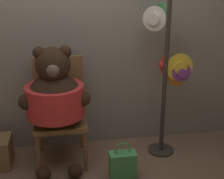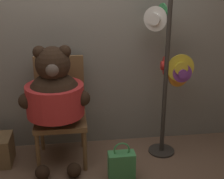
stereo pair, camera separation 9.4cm
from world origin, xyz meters
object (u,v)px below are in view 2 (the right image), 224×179
(chair, at_px, (60,107))
(handbag_on_ground, at_px, (122,165))
(teddy_bear, at_px, (55,96))
(hat_display_rack, at_px, (169,71))

(chair, relative_size, handbag_on_ground, 2.83)
(teddy_bear, height_order, handbag_on_ground, teddy_bear)
(chair, height_order, handbag_on_ground, chair)
(chair, bearing_deg, teddy_bear, -101.83)
(chair, distance_m, handbag_on_ground, 0.84)
(handbag_on_ground, bearing_deg, teddy_bear, 152.90)
(teddy_bear, height_order, hat_display_rack, hat_display_rack)
(teddy_bear, relative_size, handbag_on_ground, 3.31)
(teddy_bear, bearing_deg, chair, 78.17)
(hat_display_rack, xyz_separation_m, handbag_on_ground, (-0.55, -0.44, -0.76))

